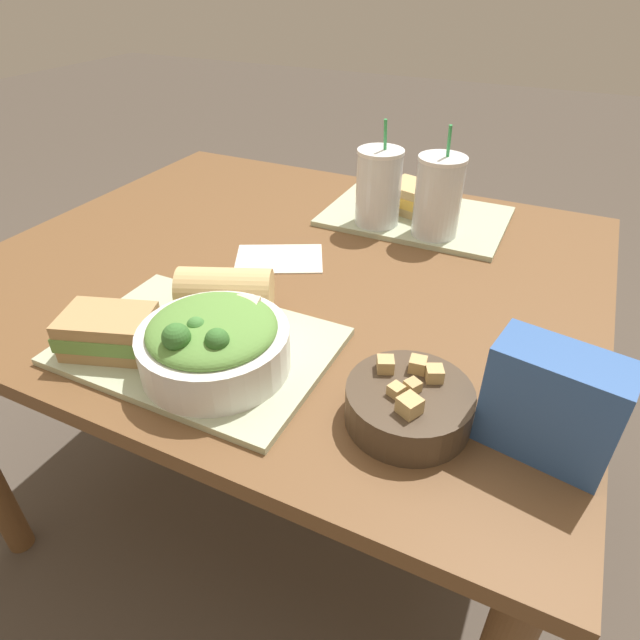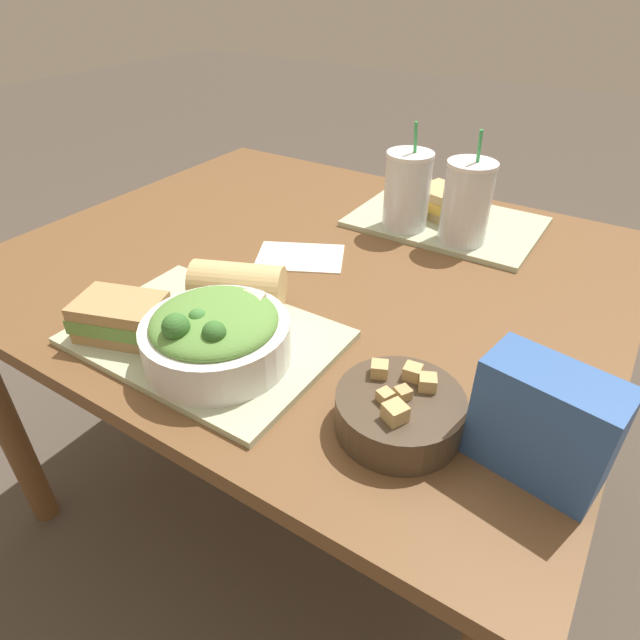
# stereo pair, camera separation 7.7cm
# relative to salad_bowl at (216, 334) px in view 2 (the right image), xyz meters

# --- Properties ---
(ground_plane) EXTENTS (12.00, 12.00, 0.00)m
(ground_plane) POSITION_rel_salad_bowl_xyz_m (-0.07, 0.36, -0.78)
(ground_plane) COLOR #4C4238
(dining_table) EXTENTS (1.23, 1.05, 0.73)m
(dining_table) POSITION_rel_salad_bowl_xyz_m (-0.07, 0.36, -0.15)
(dining_table) COLOR brown
(dining_table) RESTS_ON ground_plane
(tray_near) EXTENTS (0.42, 0.29, 0.01)m
(tray_near) POSITION_rel_salad_bowl_xyz_m (-0.06, 0.04, -0.05)
(tray_near) COLOR #B2BC99
(tray_near) RESTS_ON dining_table
(tray_far) EXTENTS (0.42, 0.29, 0.01)m
(tray_far) POSITION_rel_salad_bowl_xyz_m (0.10, 0.68, -0.05)
(tray_far) COLOR #B2BC99
(tray_far) RESTS_ON dining_table
(salad_bowl) EXTENTS (0.22, 0.22, 0.11)m
(salad_bowl) POSITION_rel_salad_bowl_xyz_m (0.00, 0.00, 0.00)
(salad_bowl) COLOR white
(salad_bowl) RESTS_ON tray_near
(soup_bowl) EXTENTS (0.17, 0.17, 0.08)m
(soup_bowl) POSITION_rel_salad_bowl_xyz_m (0.29, 0.03, -0.03)
(soup_bowl) COLOR #473828
(soup_bowl) RESTS_ON dining_table
(sandwich_near) EXTENTS (0.16, 0.14, 0.06)m
(sandwich_near) POSITION_rel_salad_bowl_xyz_m (-0.17, -0.03, -0.01)
(sandwich_near) COLOR tan
(sandwich_near) RESTS_ON tray_near
(baguette_near) EXTENTS (0.18, 0.13, 0.08)m
(baguette_near) POSITION_rel_salad_bowl_xyz_m (-0.07, 0.14, -0.01)
(baguette_near) COLOR tan
(baguette_near) RESTS_ON tray_near
(sandwich_far) EXTENTS (0.16, 0.14, 0.06)m
(sandwich_far) POSITION_rel_salad_bowl_xyz_m (0.09, 0.70, -0.01)
(sandwich_far) COLOR tan
(sandwich_far) RESTS_ON tray_far
(drink_cup_dark) EXTENTS (0.10, 0.10, 0.23)m
(drink_cup_dark) POSITION_rel_salad_bowl_xyz_m (0.03, 0.59, 0.03)
(drink_cup_dark) COLOR silver
(drink_cup_dark) RESTS_ON tray_far
(drink_cup_red) EXTENTS (0.10, 0.10, 0.24)m
(drink_cup_red) POSITION_rel_salad_bowl_xyz_m (0.17, 0.59, 0.03)
(drink_cup_red) COLOR silver
(drink_cup_red) RESTS_ON tray_far
(chip_bag) EXTENTS (0.17, 0.10, 0.15)m
(chip_bag) POSITION_rel_salad_bowl_xyz_m (0.46, 0.06, 0.02)
(chip_bag) COLOR #335BA3
(chip_bag) RESTS_ON dining_table
(napkin_folded) EXTENTS (0.22, 0.19, 0.00)m
(napkin_folded) POSITION_rel_salad_bowl_xyz_m (-0.09, 0.36, -0.06)
(napkin_folded) COLOR silver
(napkin_folded) RESTS_ON dining_table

